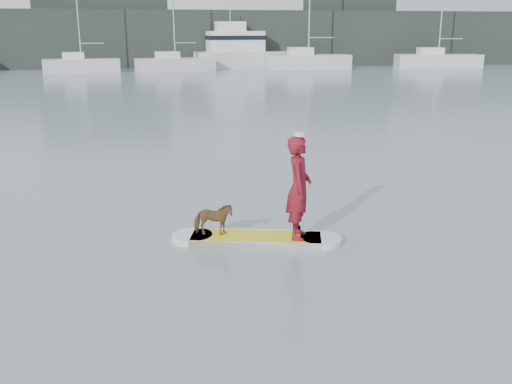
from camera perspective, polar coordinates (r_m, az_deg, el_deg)
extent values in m
plane|color=slate|center=(14.25, 10.66, -0.47)|extent=(140.00, 140.00, 0.00)
cube|color=yellow|center=(11.06, 0.00, -4.69)|extent=(2.62, 1.39, 0.12)
cylinder|color=silver|center=(11.21, -6.40, -4.50)|extent=(0.80, 0.80, 0.12)
cylinder|color=silver|center=(11.05, 6.50, -4.82)|extent=(0.80, 0.80, 0.12)
cube|color=silver|center=(11.41, 0.13, -4.04)|extent=(2.44, 0.67, 0.12)
cube|color=silver|center=(10.72, -0.14, -5.38)|extent=(2.44, 0.67, 0.12)
imported|color=maroon|center=(10.71, 4.30, 0.43)|extent=(0.65, 0.82, 1.96)
cylinder|color=silver|center=(10.49, 4.41, 5.78)|extent=(0.22, 0.22, 0.07)
imported|color=brown|center=(11.02, -4.31, -2.73)|extent=(0.79, 0.45, 0.64)
cylinder|color=black|center=(10.98, 4.33, 0.27)|extent=(0.11, 0.30, 1.89)
cube|color=black|center=(11.25, 4.23, -4.15)|extent=(0.10, 0.04, 0.32)
cube|color=silver|center=(58.48, -17.02, 11.98)|extent=(7.27, 3.13, 1.26)
cube|color=white|center=(58.44, -17.80, 12.85)|extent=(2.15, 1.86, 0.63)
cylinder|color=#B7B7BC|center=(58.41, -17.43, 16.93)|extent=(0.13, 0.13, 8.85)
cylinder|color=#B7B7BC|center=(58.41, -16.09, 14.10)|extent=(2.16, 0.33, 0.09)
cube|color=silver|center=(58.14, -8.06, 12.49)|extent=(7.96, 3.88, 1.27)
cube|color=white|center=(57.91, -8.85, 13.39)|extent=(2.43, 2.06, 0.64)
cylinder|color=#B7B7BC|center=(58.09, -8.29, 17.95)|extent=(0.13, 0.13, 9.81)
cylinder|color=#B7B7BC|center=(58.33, -7.07, 14.59)|extent=(2.15, 0.54, 0.09)
cube|color=silver|center=(60.52, 5.25, 12.81)|extent=(8.59, 3.04, 1.49)
cube|color=white|center=(60.28, 4.46, 13.88)|extent=(2.44, 2.01, 0.74)
cylinder|color=#B7B7BC|center=(60.75, 6.52, 15.10)|extent=(2.55, 0.19, 0.11)
cube|color=silver|center=(65.83, 17.72, 12.36)|extent=(9.23, 3.98, 1.42)
cube|color=white|center=(65.50, 17.04, 13.34)|extent=(2.76, 2.21, 0.71)
cylinder|color=#B7B7BC|center=(66.15, 18.93, 14.30)|extent=(2.42, 0.48, 0.10)
cube|color=silver|center=(62.30, -1.10, 13.07)|extent=(10.84, 4.42, 1.72)
cube|color=white|center=(61.96, -2.08, 14.82)|extent=(6.05, 3.24, 2.11)
cube|color=white|center=(61.82, -2.59, 16.23)|extent=(3.13, 2.11, 0.96)
cube|color=black|center=(61.96, -2.09, 15.17)|extent=(6.17, 3.32, 0.43)
cylinder|color=#B7B7BC|center=(61.84, -2.60, 17.38)|extent=(0.10, 0.10, 1.53)
cube|color=#202823|center=(65.95, -6.03, 15.00)|extent=(90.00, 6.00, 6.00)
cube|color=#202823|center=(66.95, -15.04, 15.86)|extent=(14.00, 4.00, 9.00)
cube|color=#202823|center=(70.60, 9.19, 15.76)|extent=(10.00, 4.00, 8.00)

